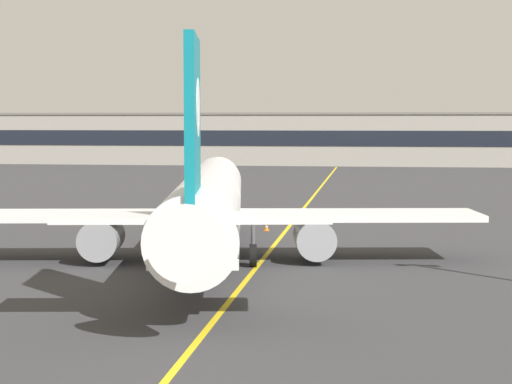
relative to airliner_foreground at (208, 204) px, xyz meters
The scene contains 5 objects.
ground_plane 11.72m from the airliner_foreground, 75.45° to the right, with size 400.00×400.00×0.00m, color #353538.
taxiway_centreline 19.64m from the airliner_foreground, 81.62° to the left, with size 0.30×180.00×0.01m, color yellow.
airliner_foreground is the anchor object (origin of this frame).
safety_cone_by_nose_gear 15.56m from the airliner_foreground, 84.64° to the left, with size 0.44×0.44×0.55m.
terminal_building 117.37m from the airliner_foreground, 86.22° to the left, with size 170.37×12.40×9.76m.
Camera 1 is at (7.35, -40.09, 8.23)m, focal length 62.80 mm.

